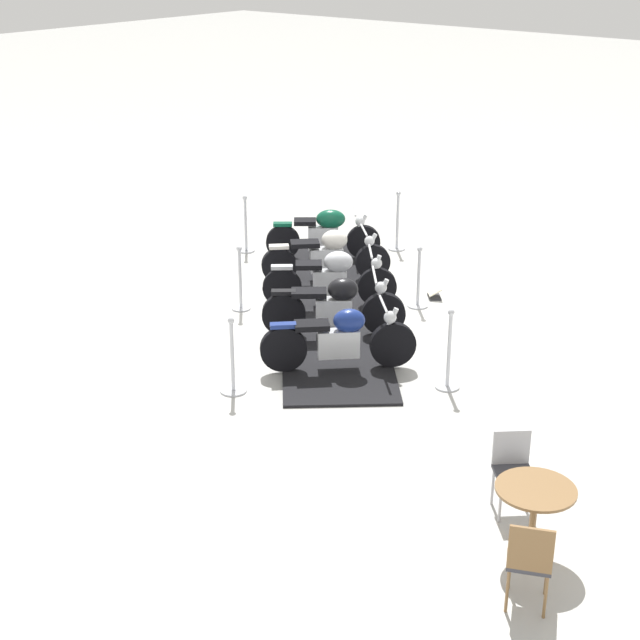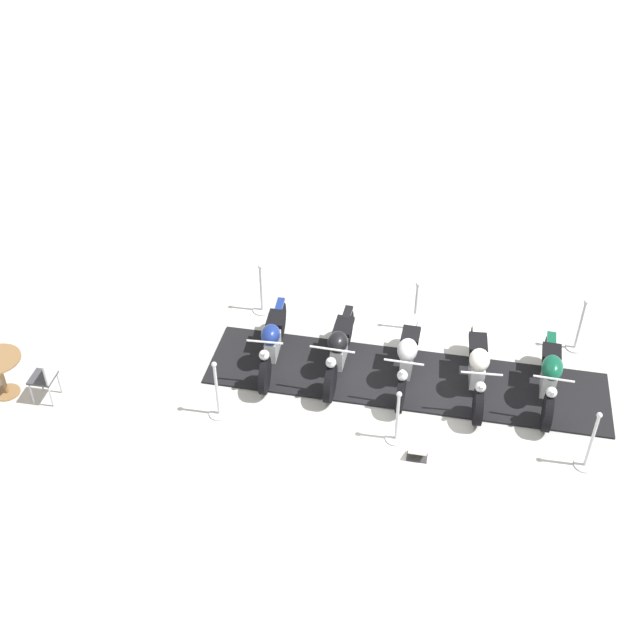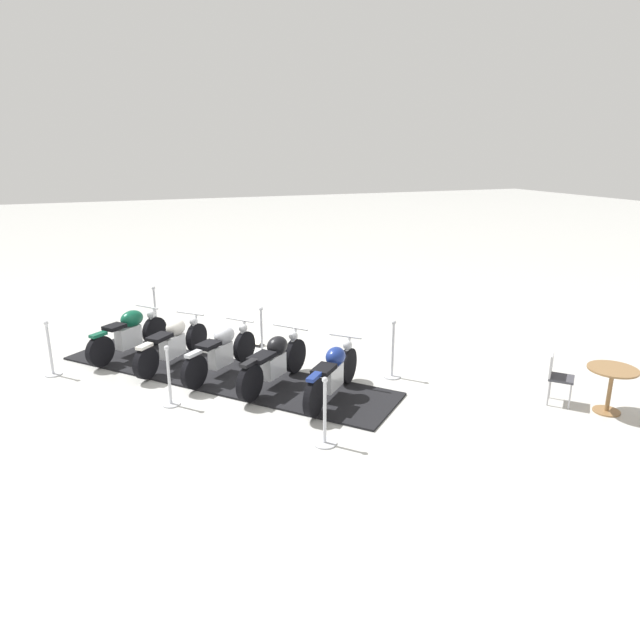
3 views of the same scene
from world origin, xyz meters
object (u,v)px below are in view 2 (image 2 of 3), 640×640
(cafe_chair_near_table, at_px, (46,376))
(motorcycle_black, at_px, (339,350))
(motorcycle_cream, at_px, (477,368))
(stanchion_left_front, at_px, (262,297))
(stanchion_left_mid, at_px, (415,313))
(stanchion_right_front, at_px, (218,398))
(motorcycle_forest, at_px, (549,376))
(info_placard, at_px, (417,455))
(motorcycle_navy, at_px, (272,342))
(stanchion_right_rear, at_px, (589,449))
(stanchion_right_mid, at_px, (397,425))
(motorcycle_chrome, at_px, (407,358))
(stanchion_left_rear, at_px, (578,333))

(cafe_chair_near_table, bearing_deg, motorcycle_black, -162.26)
(motorcycle_cream, height_order, stanchion_left_front, stanchion_left_front)
(stanchion_left_mid, bearing_deg, stanchion_right_front, 176.10)
(motorcycle_cream, xyz_separation_m, motorcycle_forest, (0.78, -0.89, 0.02))
(motorcycle_forest, height_order, stanchion_right_front, stanchion_right_front)
(info_placard, bearing_deg, stanchion_left_front, -44.10)
(motorcycle_navy, xyz_separation_m, stanchion_right_rear, (2.49, -4.92, -0.13))
(motorcycle_black, xyz_separation_m, stanchion_right_mid, (-0.27, -1.83, -0.20))
(motorcycle_black, distance_m, stanchion_left_front, 2.31)
(motorcycle_navy, bearing_deg, motorcycle_black, 86.90)
(stanchion_right_rear, distance_m, stanchion_right_front, 5.91)
(stanchion_left_mid, xyz_separation_m, stanchion_right_mid, (-2.16, -1.93, -0.05))
(stanchion_right_rear, xyz_separation_m, stanchion_right_front, (-3.93, 4.41, -0.01))
(motorcycle_navy, xyz_separation_m, motorcycle_cream, (2.37, -2.66, -0.01))
(stanchion_left_front, bearing_deg, stanchion_left_mid, -48.31)
(motorcycle_cream, height_order, stanchion_right_mid, stanchion_right_mid)
(stanchion_right_mid, distance_m, stanchion_right_front, 2.96)
(motorcycle_black, distance_m, motorcycle_forest, 3.57)
(motorcycle_chrome, xyz_separation_m, stanchion_left_front, (-0.85, 3.20, -0.21))
(stanchion_right_mid, bearing_deg, stanchion_left_rear, -3.90)
(stanchion_left_mid, relative_size, stanchion_right_front, 0.94)
(motorcycle_black, xyz_separation_m, motorcycle_cream, (1.58, -1.78, -0.01))
(stanchion_left_mid, bearing_deg, stanchion_left_rear, -48.31)
(motorcycle_chrome, xyz_separation_m, cafe_chair_near_table, (-5.09, 3.31, -0.01))
(stanchion_right_rear, bearing_deg, stanchion_left_front, 105.60)
(stanchion_right_rear, bearing_deg, stanchion_left_mid, 87.28)
(motorcycle_cream, distance_m, stanchion_right_front, 4.38)
(stanchion_right_rear, height_order, stanchion_right_front, stanchion_right_rear)
(stanchion_right_rear, bearing_deg, info_placard, 139.12)
(stanchion_left_front, bearing_deg, motorcycle_navy, -116.92)
(stanchion_left_rear, distance_m, stanchion_left_front, 5.91)
(stanchion_left_mid, height_order, stanchion_right_rear, stanchion_right_rear)
(stanchion_left_front, xyz_separation_m, cafe_chair_near_table, (-4.24, 0.12, 0.20))
(motorcycle_navy, distance_m, motorcycle_forest, 4.75)
(motorcycle_black, xyz_separation_m, stanchion_left_front, (-0.07, 2.30, -0.20))
(motorcycle_navy, height_order, motorcycle_chrome, motorcycle_navy)
(stanchion_right_rear, distance_m, stanchion_left_front, 6.58)
(motorcycle_forest, relative_size, cafe_chair_near_table, 1.92)
(motorcycle_navy, bearing_deg, stanchion_right_rear, 71.80)
(motorcycle_cream, bearing_deg, stanchion_left_front, -113.74)
(stanchion_right_rear, xyz_separation_m, info_placard, (-1.97, 1.70, -0.32))
(info_placard, relative_size, cafe_chair_near_table, 0.42)
(motorcycle_forest, relative_size, info_placard, 4.59)
(motorcycle_forest, xyz_separation_m, info_placard, (-2.63, 0.33, -0.47))
(motorcycle_black, xyz_separation_m, motorcycle_chrome, (0.78, -0.90, 0.01))
(motorcycle_chrome, bearing_deg, stanchion_right_mid, 1.18)
(stanchion_right_front, bearing_deg, stanchion_left_front, 41.69)
(stanchion_right_front, bearing_deg, stanchion_right_rear, -48.31)
(stanchion_right_front, distance_m, info_placard, 3.37)
(stanchion_left_front, bearing_deg, info_placard, -92.41)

